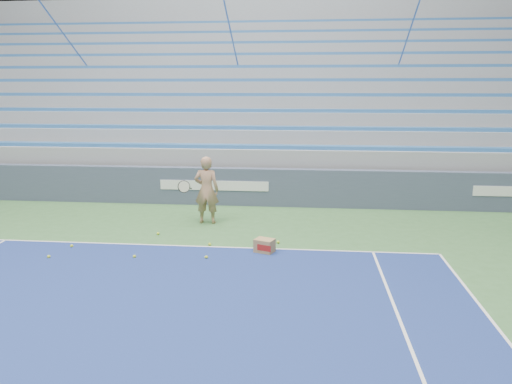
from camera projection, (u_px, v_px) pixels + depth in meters
sponsor_barrier at (215, 186)px, 14.72m from camera, size 30.00×0.32×1.10m
bleachers at (240, 114)px, 19.91m from camera, size 31.00×9.15×7.30m
tennis_player at (206, 190)px, 12.64m from camera, size 0.92×0.83×1.73m
ball_box at (264, 246)px, 10.52m from camera, size 0.47×0.42×0.29m
tennis_ball_0 at (206, 257)px, 10.15m from camera, size 0.07×0.07×0.07m
tennis_ball_1 at (134, 256)px, 10.20m from camera, size 0.07×0.07×0.07m
tennis_ball_2 at (158, 233)px, 11.78m from camera, size 0.07×0.07×0.07m
tennis_ball_3 at (278, 242)px, 11.14m from camera, size 0.07×0.07×0.07m
tennis_ball_4 at (210, 244)px, 10.99m from camera, size 0.07×0.07×0.07m
tennis_ball_5 at (72, 246)px, 10.86m from camera, size 0.07×0.07×0.07m
tennis_ball_6 at (49, 257)px, 10.19m from camera, size 0.07×0.07×0.07m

